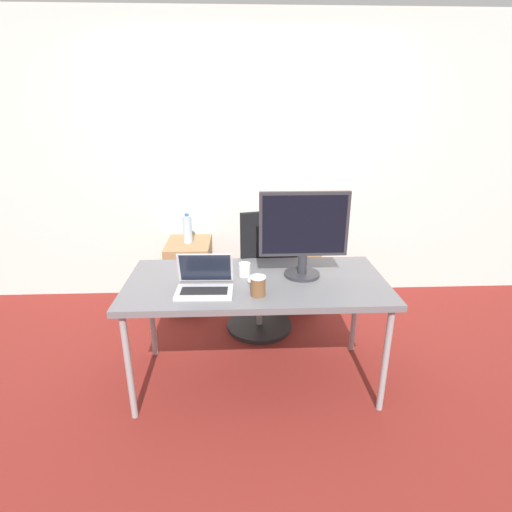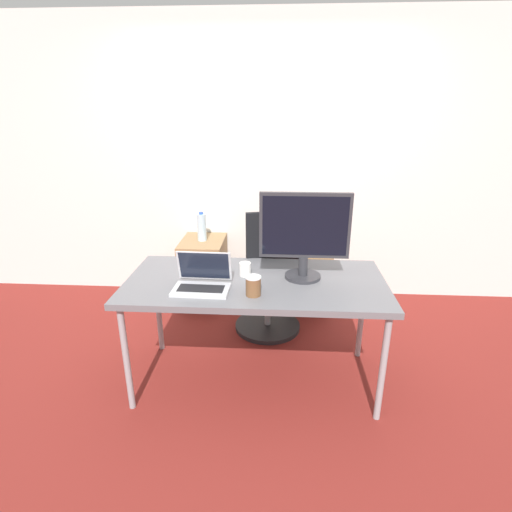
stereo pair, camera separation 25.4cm
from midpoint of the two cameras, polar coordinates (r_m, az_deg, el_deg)
name	(u,v)px [view 1 (the left image)]	position (r m, az deg, el deg)	size (l,w,h in m)	color
ground_plane	(256,378)	(2.96, -2.54, -17.16)	(14.00, 14.00, 0.00)	maroon
wall_back	(249,164)	(3.86, -2.91, 12.94)	(10.00, 0.05, 2.60)	silver
desk	(256,287)	(2.59, -2.79, -4.54)	(1.66, 0.79, 0.77)	slate
office_chair	(262,286)	(3.29, -1.36, -4.42)	(0.58, 0.61, 1.10)	#232326
cabinet_left	(190,274)	(3.88, -11.24, -2.53)	(0.40, 0.52, 0.63)	#99754C
cabinet_right	(295,272)	(3.86, 3.67, -2.31)	(0.40, 0.52, 0.63)	#99754C
water_bottle	(187,229)	(3.73, -11.71, 3.76)	(0.08, 0.08, 0.27)	silver
laptop_center	(205,284)	(2.44, -10.34, -3.98)	(0.34, 0.26, 0.22)	silver
monitor	(304,233)	(2.53, 3.98, 3.32)	(0.57, 0.23, 0.56)	#2D2D33
mouse	(250,280)	(2.52, -3.73, -3.57)	(0.04, 0.06, 0.03)	silver
coffee_cup_white	(245,270)	(2.61, -4.43, -2.01)	(0.08, 0.08, 0.09)	white
coffee_cup_brown	(258,286)	(2.34, -2.86, -4.35)	(0.09, 0.09, 0.12)	brown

